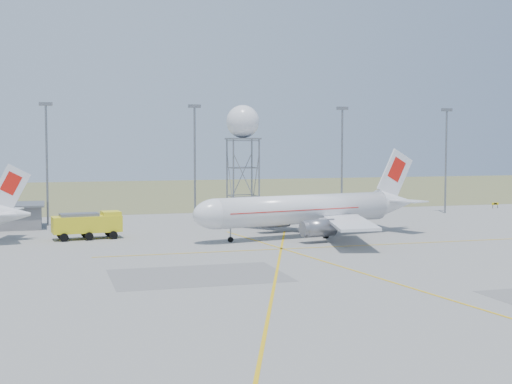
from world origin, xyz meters
name	(u,v)px	position (x,y,z in m)	size (l,w,h in m)	color
ground	(444,293)	(0.00, 0.00, 0.00)	(400.00, 400.00, 0.00)	gray
grass_strip	(178,192)	(0.00, 140.00, 0.01)	(400.00, 120.00, 0.03)	#586437
mast_a	(47,153)	(-35.00, 66.00, 12.07)	(2.20, 0.50, 20.50)	slate
mast_b	(195,153)	(-10.00, 66.00, 12.07)	(2.20, 0.50, 20.50)	slate
mast_c	(342,152)	(18.00, 66.00, 12.07)	(2.20, 0.50, 20.50)	slate
mast_d	(446,152)	(40.00, 66.00, 12.07)	(2.20, 0.50, 20.50)	slate
taxi_sign_near	(495,204)	(55.60, 72.00, 0.89)	(1.60, 0.17, 1.20)	black
airliner_main	(306,210)	(1.51, 40.66, 3.95)	(37.69, 36.07, 12.89)	silver
radar_tower	(243,157)	(-3.02, 59.44, 11.32)	(5.57, 5.57, 20.18)	slate
fire_truck	(89,226)	(-29.36, 47.15, 1.86)	(9.98, 4.72, 3.88)	yellow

